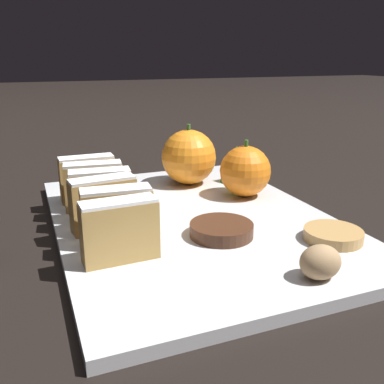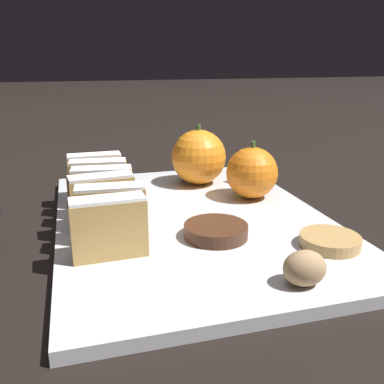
{
  "view_description": "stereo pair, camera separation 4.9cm",
  "coord_description": "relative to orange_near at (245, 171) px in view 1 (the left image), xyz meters",
  "views": [
    {
      "loc": [
        -0.17,
        -0.43,
        0.19
      ],
      "look_at": [
        0.0,
        0.0,
        0.04
      ],
      "focal_mm": 40.0,
      "sensor_mm": 36.0,
      "label": 1
    },
    {
      "loc": [
        -0.12,
        -0.45,
        0.19
      ],
      "look_at": [
        0.0,
        0.0,
        0.04
      ],
      "focal_mm": 40.0,
      "sensor_mm": 36.0,
      "label": 2
    }
  ],
  "objects": [
    {
      "name": "stollen_slice_second",
      "position": [
        -0.19,
        -0.09,
        -0.0
      ],
      "size": [
        0.07,
        0.03,
        0.06
      ],
      "color": "tan",
      "rests_on": "serving_platter"
    },
    {
      "name": "stollen_slice_sixth",
      "position": [
        -0.2,
        0.06,
        -0.0
      ],
      "size": [
        0.07,
        0.02,
        0.06
      ],
      "color": "tan",
      "rests_on": "serving_platter"
    },
    {
      "name": "orange_near",
      "position": [
        0.0,
        0.0,
        0.0
      ],
      "size": [
        0.07,
        0.07,
        0.07
      ],
      "color": "orange",
      "rests_on": "serving_platter"
    },
    {
      "name": "stollen_slice_fourth",
      "position": [
        -0.19,
        -0.01,
        -0.0
      ],
      "size": [
        0.07,
        0.03,
        0.06
      ],
      "color": "tan",
      "rests_on": "serving_platter"
    },
    {
      "name": "walnut",
      "position": [
        -0.05,
        -0.22,
        -0.02
      ],
      "size": [
        0.04,
        0.03,
        0.03
      ],
      "color": "tan",
      "rests_on": "serving_platter"
    },
    {
      "name": "serving_platter",
      "position": [
        -0.09,
        -0.05,
        -0.04
      ],
      "size": [
        0.3,
        0.41,
        0.01
      ],
      "color": "silver",
      "rests_on": "ground_plane"
    },
    {
      "name": "ground_plane",
      "position": [
        -0.09,
        -0.05,
        -0.05
      ],
      "size": [
        6.0,
        6.0,
        0.0
      ],
      "primitive_type": "plane",
      "color": "black"
    },
    {
      "name": "stollen_slice_third",
      "position": [
        -0.19,
        -0.05,
        -0.0
      ],
      "size": [
        0.07,
        0.03,
        0.06
      ],
      "color": "tan",
      "rests_on": "serving_platter"
    },
    {
      "name": "evergreen_sprig",
      "position": [
        0.02,
        0.06,
        -0.01
      ],
      "size": [
        0.05,
        0.05,
        0.05
      ],
      "color": "#2D7538",
      "rests_on": "serving_platter"
    },
    {
      "name": "gingerbread_cookie",
      "position": [
        0.01,
        -0.16,
        -0.03
      ],
      "size": [
        0.06,
        0.06,
        0.01
      ],
      "color": "tan",
      "rests_on": "serving_platter"
    },
    {
      "name": "stollen_slice_front",
      "position": [
        -0.19,
        -0.12,
        -0.0
      ],
      "size": [
        0.07,
        0.03,
        0.06
      ],
      "color": "tan",
      "rests_on": "serving_platter"
    },
    {
      "name": "chocolate_cookie",
      "position": [
        -0.09,
        -0.11,
        -0.03
      ],
      "size": [
        0.07,
        0.07,
        0.01
      ],
      "color": "#472819",
      "rests_on": "serving_platter"
    },
    {
      "name": "stollen_slice_fifth",
      "position": [
        -0.19,
        0.02,
        -0.0
      ],
      "size": [
        0.07,
        0.03,
        0.06
      ],
      "color": "tan",
      "rests_on": "serving_platter"
    },
    {
      "name": "orange_far",
      "position": [
        -0.05,
        0.08,
        0.01
      ],
      "size": [
        0.08,
        0.08,
        0.09
      ],
      "color": "orange",
      "rests_on": "serving_platter"
    }
  ]
}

